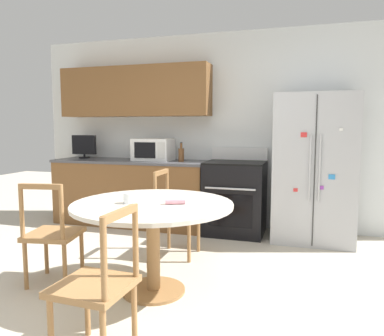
# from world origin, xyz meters

# --- Properties ---
(ground_plane) EXTENTS (14.00, 14.00, 0.00)m
(ground_plane) POSITION_xyz_m (0.00, 0.00, 0.00)
(ground_plane) COLOR beige
(back_wall) EXTENTS (5.20, 0.44, 2.60)m
(back_wall) POSITION_xyz_m (-0.30, 2.59, 1.45)
(back_wall) COLOR silver
(back_wall) RESTS_ON ground_plane
(kitchen_counter) EXTENTS (2.17, 0.64, 0.90)m
(kitchen_counter) POSITION_xyz_m (-1.13, 2.29, 0.45)
(kitchen_counter) COLOR brown
(kitchen_counter) RESTS_ON ground_plane
(refrigerator) EXTENTS (0.92, 0.71, 1.74)m
(refrigerator) POSITION_xyz_m (1.28, 2.24, 0.87)
(refrigerator) COLOR #B2B5BA
(refrigerator) RESTS_ON ground_plane
(oven_range) EXTENTS (0.74, 0.68, 1.08)m
(oven_range) POSITION_xyz_m (0.34, 2.26, 0.47)
(oven_range) COLOR black
(oven_range) RESTS_ON ground_plane
(microwave) EXTENTS (0.52, 0.35, 0.30)m
(microwave) POSITION_xyz_m (-0.80, 2.31, 1.05)
(microwave) COLOR white
(microwave) RESTS_ON kitchen_counter
(countertop_tv) EXTENTS (0.37, 0.16, 0.33)m
(countertop_tv) POSITION_xyz_m (-1.90, 2.35, 1.08)
(countertop_tv) COLOR black
(countertop_tv) RESTS_ON kitchen_counter
(counter_bottle) EXTENTS (0.08, 0.08, 0.26)m
(counter_bottle) POSITION_xyz_m (-0.39, 2.27, 1.00)
(counter_bottle) COLOR brown
(counter_bottle) RESTS_ON kitchen_counter
(dining_table) EXTENTS (1.30, 1.30, 0.75)m
(dining_table) POSITION_xyz_m (0.01, 0.36, 0.62)
(dining_table) COLOR beige
(dining_table) RESTS_ON ground_plane
(dining_chair_near) EXTENTS (0.44, 0.44, 0.90)m
(dining_chair_near) POSITION_xyz_m (0.05, -0.54, 0.43)
(dining_chair_near) COLOR #9E7042
(dining_chair_near) RESTS_ON ground_plane
(dining_chair_left) EXTENTS (0.49, 0.49, 0.90)m
(dining_chair_left) POSITION_xyz_m (-0.88, 0.26, 0.43)
(dining_chair_left) COLOR #9E7042
(dining_chair_left) RESTS_ON ground_plane
(dining_chair_far) EXTENTS (0.42, 0.42, 0.90)m
(dining_chair_far) POSITION_xyz_m (-0.11, 1.26, 0.43)
(dining_chair_far) COLOR #9E7042
(dining_chair_far) RESTS_ON ground_plane
(candle_glass) EXTENTS (0.09, 0.09, 0.08)m
(candle_glass) POSITION_xyz_m (-0.16, 0.28, 0.79)
(candle_glass) COLOR silver
(candle_glass) RESTS_ON dining_table
(folded_napkin) EXTENTS (0.17, 0.11, 0.05)m
(folded_napkin) POSITION_xyz_m (0.21, 0.36, 0.78)
(folded_napkin) COLOR pink
(folded_napkin) RESTS_ON dining_table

